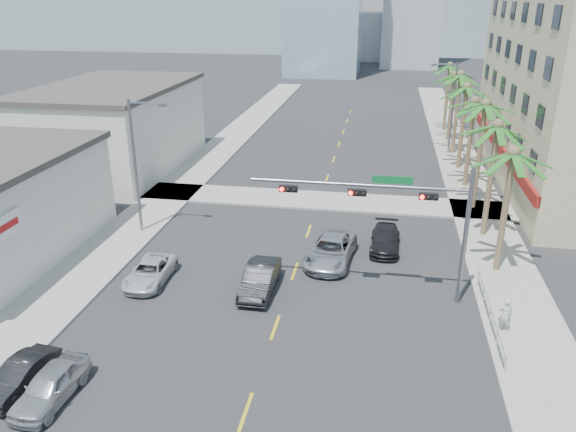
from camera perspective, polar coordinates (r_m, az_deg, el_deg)
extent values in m
plane|color=#262628|center=(24.69, -3.16, -16.22)|extent=(260.00, 260.00, 0.00)
cube|color=gray|center=(42.41, 19.16, -0.37)|extent=(4.00, 120.00, 0.15)
cube|color=gray|center=(44.93, -12.52, 1.58)|extent=(4.00, 120.00, 0.15)
cube|color=gray|center=(43.86, 3.17, 1.59)|extent=(80.00, 4.00, 0.15)
cube|color=maroon|center=(51.36, 20.63, 6.65)|extent=(0.30, 28.00, 0.80)
cube|color=beige|center=(54.00, -17.17, 8.42)|extent=(11.00, 18.00, 7.20)
cylinder|color=slate|center=(29.64, 17.53, -2.31)|extent=(0.24, 0.24, 7.20)
cylinder|color=slate|center=(28.40, 7.09, 3.16)|extent=(11.00, 0.16, 0.16)
cube|color=#0C662D|center=(28.28, 10.57, 3.61)|extent=(2.00, 0.05, 0.40)
cube|color=black|center=(28.46, 14.09, 1.94)|extent=(0.95, 0.28, 0.32)
sphere|color=#FF0C05|center=(28.28, 13.47, 1.88)|extent=(0.22, 0.22, 0.22)
cube|color=black|center=(28.37, 7.04, 2.39)|extent=(0.95, 0.28, 0.32)
sphere|color=#FF0C05|center=(28.24, 6.38, 2.33)|extent=(0.22, 0.22, 0.22)
cube|color=black|center=(28.72, 0.05, 2.80)|extent=(0.95, 0.28, 0.32)
sphere|color=#FF0C05|center=(28.63, -0.63, 2.74)|extent=(0.22, 0.22, 0.22)
cylinder|color=brown|center=(33.76, 21.12, 0.17)|extent=(0.36, 0.36, 7.20)
cylinder|color=brown|center=(38.52, 19.83, 3.23)|extent=(0.36, 0.36, 7.56)
cylinder|color=brown|center=(43.39, 18.82, 5.61)|extent=(0.36, 0.36, 7.92)
cylinder|color=brown|center=(48.45, 17.93, 6.88)|extent=(0.36, 0.36, 7.20)
cylinder|color=brown|center=(53.43, 17.28, 8.48)|extent=(0.36, 0.36, 7.56)
cylinder|color=brown|center=(58.44, 16.73, 9.80)|extent=(0.36, 0.36, 7.92)
cylinder|color=brown|center=(63.58, 16.21, 10.43)|extent=(0.36, 0.36, 7.20)
cylinder|color=brown|center=(68.64, 15.82, 11.41)|extent=(0.36, 0.36, 7.56)
cylinder|color=slate|center=(38.04, -15.24, 4.68)|extent=(0.20, 0.20, 9.00)
cylinder|color=slate|center=(36.61, -14.31, 11.07)|extent=(2.20, 0.12, 0.12)
cube|color=slate|center=(36.20, -12.68, 10.94)|extent=(0.50, 0.25, 0.18)
cylinder|color=slate|center=(58.29, 16.39, 10.35)|extent=(0.20, 0.20, 9.00)
cylinder|color=slate|center=(57.54, 15.73, 14.63)|extent=(2.20, 0.12, 0.12)
cube|color=slate|center=(57.46, 14.60, 14.63)|extent=(0.50, 0.25, 0.18)
cylinder|color=silver|center=(29.46, 19.84, -9.46)|extent=(0.08, 8.00, 0.08)
cylinder|color=silver|center=(29.29, 19.93, -8.87)|extent=(0.08, 8.00, 0.08)
cylinder|color=silver|center=(26.19, 21.19, -14.03)|extent=(0.08, 0.08, 1.00)
cylinder|color=silver|center=(27.82, 20.46, -11.65)|extent=(0.08, 0.08, 1.00)
cylinder|color=silver|center=(29.49, 19.83, -9.54)|extent=(0.08, 0.08, 1.00)
cylinder|color=silver|center=(31.20, 19.27, -7.66)|extent=(0.08, 0.08, 1.00)
cylinder|color=silver|center=(32.94, 18.77, -5.97)|extent=(0.08, 0.08, 1.00)
imported|color=silver|center=(25.09, -22.99, -15.58)|extent=(1.80, 4.05, 1.35)
imported|color=black|center=(26.23, -25.52, -14.43)|extent=(1.72, 3.86, 1.23)
imported|color=silver|center=(32.52, -13.84, -5.56)|extent=(2.07, 4.37, 1.21)
imported|color=black|center=(30.65, -2.87, -6.37)|extent=(1.60, 4.51, 1.48)
imported|color=silver|center=(33.90, 4.37, -3.49)|extent=(3.04, 5.66, 1.51)
imported|color=black|center=(36.05, 9.84, -2.37)|extent=(1.91, 4.46, 1.28)
imported|color=silver|center=(28.81, 21.20, -9.33)|extent=(0.65, 0.44, 1.73)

